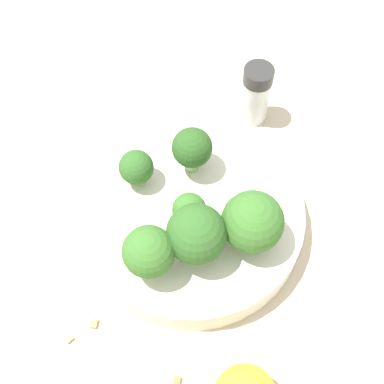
{
  "coord_description": "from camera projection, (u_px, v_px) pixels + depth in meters",
  "views": [
    {
      "loc": [
        0.13,
        -0.22,
        0.51
      ],
      "look_at": [
        0.0,
        0.0,
        0.07
      ],
      "focal_mm": 50.0,
      "sensor_mm": 36.0,
      "label": 1
    }
  ],
  "objects": [
    {
      "name": "pepper_shaker",
      "position": [
        256.0,
        94.0,
        0.61
      ],
      "size": [
        0.03,
        0.03,
        0.08
      ],
      "color": "silver",
      "rests_on": "ground_plane"
    },
    {
      "name": "broccoli_floret_1",
      "position": [
        255.0,
        219.0,
        0.49
      ],
      "size": [
        0.06,
        0.06,
        0.07
      ],
      "color": "#84AD66",
      "rests_on": "bowl"
    },
    {
      "name": "broccoli_floret_5",
      "position": [
        146.0,
        251.0,
        0.47
      ],
      "size": [
        0.05,
        0.05,
        0.06
      ],
      "color": "#8EB770",
      "rests_on": "bowl"
    },
    {
      "name": "almond_crumb_0",
      "position": [
        177.0,
        381.0,
        0.48
      ],
      "size": [
        0.01,
        0.01,
        0.01
      ],
      "primitive_type": "cube",
      "rotation": [
        0.0,
        0.0,
        1.88
      ],
      "color": "olive",
      "rests_on": "ground_plane"
    },
    {
      "name": "almond_crumb_1",
      "position": [
        69.0,
        339.0,
        0.5
      ],
      "size": [
        0.01,
        0.01,
        0.01
      ],
      "primitive_type": "cube",
      "rotation": [
        0.0,
        0.0,
        4.47
      ],
      "color": "tan",
      "rests_on": "ground_plane"
    },
    {
      "name": "broccoli_floret_0",
      "position": [
        136.0,
        169.0,
        0.53
      ],
      "size": [
        0.04,
        0.04,
        0.04
      ],
      "color": "#84AD66",
      "rests_on": "bowl"
    },
    {
      "name": "broccoli_floret_4",
      "position": [
        189.0,
        211.0,
        0.51
      ],
      "size": [
        0.03,
        0.03,
        0.05
      ],
      "color": "#8EB770",
      "rests_on": "bowl"
    },
    {
      "name": "almond_crumb_3",
      "position": [
        94.0,
        323.0,
        0.51
      ],
      "size": [
        0.01,
        0.01,
        0.01
      ],
      "primitive_type": "cube",
      "rotation": [
        0.0,
        0.0,
        5.1
      ],
      "color": "#AD7F4C",
      "rests_on": "ground_plane"
    },
    {
      "name": "broccoli_floret_2",
      "position": [
        196.0,
        235.0,
        0.48
      ],
      "size": [
        0.06,
        0.06,
        0.07
      ],
      "color": "#84AD66",
      "rests_on": "bowl"
    },
    {
      "name": "ground_plane",
      "position": [
        192.0,
        225.0,
        0.57
      ],
      "size": [
        3.0,
        3.0,
        0.0
      ],
      "primitive_type": "plane",
      "color": "beige"
    },
    {
      "name": "bowl",
      "position": [
        192.0,
        217.0,
        0.55
      ],
      "size": [
        0.23,
        0.23,
        0.03
      ],
      "primitive_type": "cylinder",
      "color": "silver",
      "rests_on": "ground_plane"
    },
    {
      "name": "broccoli_floret_3",
      "position": [
        192.0,
        148.0,
        0.53
      ],
      "size": [
        0.04,
        0.04,
        0.06
      ],
      "color": "#84AD66",
      "rests_on": "bowl"
    }
  ]
}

